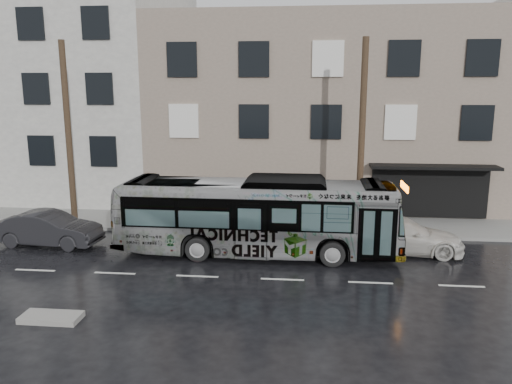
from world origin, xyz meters
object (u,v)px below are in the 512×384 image
at_px(utility_pole_front, 362,139).
at_px(sign_post, 382,210).
at_px(bus, 257,216).
at_px(white_sedan, 401,235).
at_px(dark_sedan, 49,229).
at_px(utility_pole_rear, 69,136).

bearing_deg(utility_pole_front, sign_post, 0.00).
xyz_separation_m(bus, white_sedan, (6.12, 0.85, -0.90)).
bearing_deg(bus, sign_post, -61.60).
xyz_separation_m(bus, dark_sedan, (-9.39, 0.25, -0.89)).
distance_m(utility_pole_front, white_sedan, 4.71).
bearing_deg(dark_sedan, bus, -87.69).
height_order(white_sedan, dark_sedan, dark_sedan).
relative_size(sign_post, white_sedan, 0.46).
bearing_deg(bus, dark_sedan, 89.17).
bearing_deg(utility_pole_front, white_sedan, -52.82).
height_order(bus, white_sedan, bus).
distance_m(utility_pole_front, dark_sedan, 14.70).
relative_size(white_sedan, dark_sedan, 1.12).
xyz_separation_m(utility_pole_rear, bus, (9.48, -2.96, -3.00)).
xyz_separation_m(utility_pole_front, sign_post, (1.10, 0.00, -3.30)).
relative_size(utility_pole_rear, bus, 0.76).
height_order(utility_pole_rear, sign_post, utility_pole_rear).
bearing_deg(dark_sedan, utility_pole_rear, 5.54).
xyz_separation_m(sign_post, dark_sedan, (-15.02, -2.71, -0.59)).
distance_m(utility_pole_rear, bus, 10.37).
xyz_separation_m(utility_pole_rear, white_sedan, (15.60, -2.11, -3.90)).
distance_m(utility_pole_front, utility_pole_rear, 14.00).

